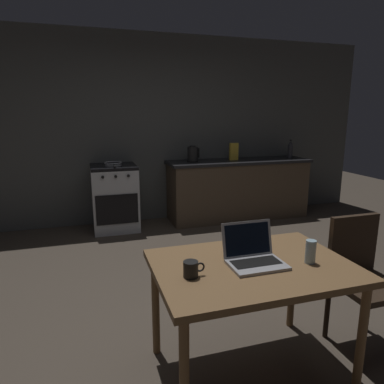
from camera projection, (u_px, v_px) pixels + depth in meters
ground_plane at (205, 308)px, 2.89m from camera, size 12.00×12.00×0.00m
back_wall at (166, 130)px, 5.14m from camera, size 6.40×0.10×2.67m
kitchen_counter at (238, 189)px, 5.31m from camera, size 2.16×0.64×0.89m
stove_oven at (115, 198)px, 4.78m from camera, size 0.60×0.62×0.89m
dining_table at (252, 276)px, 2.04m from camera, size 1.15×0.80×0.72m
chair at (361, 273)px, 2.36m from camera, size 0.40×0.40×0.90m
laptop at (254, 256)px, 2.02m from camera, size 0.32×0.28×0.22m
electric_kettle at (193, 154)px, 4.98m from camera, size 0.18×0.16×0.23m
bottle at (290, 149)px, 5.38m from camera, size 0.08×0.08×0.29m
frying_pan at (113, 164)px, 4.65m from camera, size 0.24×0.41×0.05m
coffee_mug at (191, 269)px, 1.85m from camera, size 0.12×0.08×0.09m
drinking_glass at (310, 252)px, 2.02m from camera, size 0.06×0.06×0.14m
cereal_box at (234, 152)px, 5.18m from camera, size 0.13×0.05×0.25m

